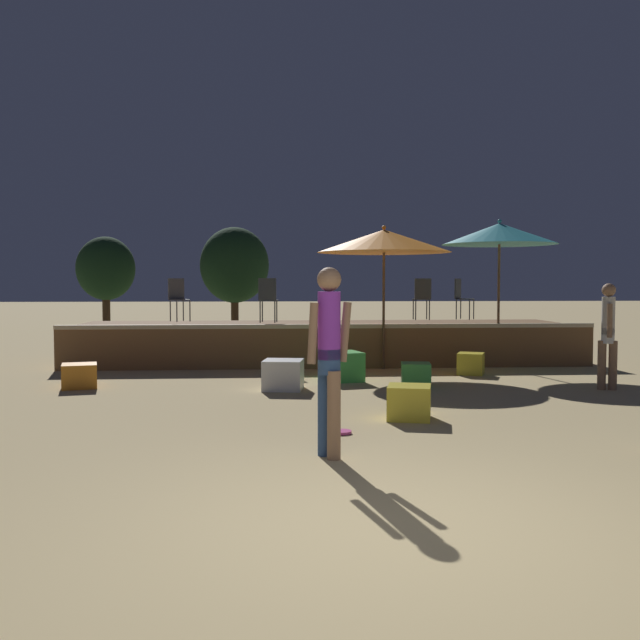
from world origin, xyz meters
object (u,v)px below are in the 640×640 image
(patio_umbrella_1, at_px, (384,241))
(bistro_chair_3, at_px, (422,295))
(person_3, at_px, (608,333))
(background_tree_1, at_px, (106,269))
(cube_seat_1, at_px, (416,375))
(background_tree_0, at_px, (235,265))
(bistro_chair_0, at_px, (268,296))
(cube_seat_0, at_px, (471,364))
(cube_seat_3, at_px, (283,375))
(cube_seat_2, at_px, (79,376))
(bistro_chair_2, at_px, (178,295))
(cube_seat_4, at_px, (409,402))
(person_2, at_px, (329,353))
(frisbee_disc, at_px, (341,432))
(cube_seat_5, at_px, (342,366))
(bistro_chair_1, at_px, (461,295))
(patio_umbrella_0, at_px, (499,234))

(patio_umbrella_1, xyz_separation_m, bistro_chair_3, (1.10, 1.58, -1.07))
(person_3, height_order, background_tree_1, background_tree_1)
(patio_umbrella_1, distance_m, cube_seat_1, 3.34)
(cube_seat_1, relative_size, background_tree_0, 0.14)
(cube_seat_1, distance_m, bistro_chair_0, 4.16)
(cube_seat_0, xyz_separation_m, cube_seat_3, (-3.46, -1.62, 0.04))
(cube_seat_2, relative_size, bistro_chair_2, 0.72)
(cube_seat_3, distance_m, cube_seat_4, 2.95)
(cube_seat_0, height_order, background_tree_1, background_tree_1)
(bistro_chair_3, bearing_deg, person_2, 73.55)
(cube_seat_0, bearing_deg, cube_seat_1, -131.97)
(cube_seat_0, xyz_separation_m, frisbee_disc, (-2.88, -4.94, -0.18))
(cube_seat_0, relative_size, frisbee_disc, 2.59)
(cube_seat_0, distance_m, bistro_chair_0, 4.26)
(bistro_chair_0, xyz_separation_m, bistro_chair_3, (3.35, 0.83, 0.00))
(bistro_chair_0, relative_size, background_tree_1, 0.27)
(frisbee_disc, bearing_deg, background_tree_0, 96.43)
(cube_seat_5, relative_size, person_3, 0.46)
(patio_umbrella_1, xyz_separation_m, bistro_chair_0, (-2.25, 0.76, -1.07))
(bistro_chair_1, height_order, bistro_chair_2, same)
(cube_seat_5, bearing_deg, cube_seat_1, -34.93)
(patio_umbrella_1, bearing_deg, cube_seat_5, -121.03)
(patio_umbrella_0, distance_m, cube_seat_1, 4.14)
(person_3, height_order, bistro_chair_0, bistro_chair_0)
(cube_seat_5, height_order, background_tree_1, background_tree_1)
(patio_umbrella_1, distance_m, person_2, 7.31)
(cube_seat_2, relative_size, person_2, 0.35)
(frisbee_disc, bearing_deg, cube_seat_3, 100.00)
(cube_seat_5, distance_m, background_tree_1, 16.09)
(bistro_chair_0, xyz_separation_m, bistro_chair_2, (-1.88, 0.66, 0.00))
(cube_seat_5, bearing_deg, cube_seat_2, -172.96)
(patio_umbrella_1, relative_size, cube_seat_3, 4.07)
(patio_umbrella_0, xyz_separation_m, cube_seat_4, (-2.81, -5.23, -2.43))
(cube_seat_3, bearing_deg, bistro_chair_2, 118.07)
(frisbee_disc, bearing_deg, bistro_chair_3, 71.43)
(person_2, distance_m, background_tree_1, 20.70)
(cube_seat_1, distance_m, bistro_chair_1, 4.83)
(bistro_chair_0, bearing_deg, cube_seat_2, 52.31)
(patio_umbrella_0, bearing_deg, background_tree_0, 115.00)
(cube_seat_0, bearing_deg, frisbee_disc, -120.20)
(cube_seat_0, xyz_separation_m, background_tree_1, (-9.61, 13.60, 1.99))
(cube_seat_4, distance_m, bistro_chair_3, 7.00)
(frisbee_disc, distance_m, background_tree_1, 19.85)
(cube_seat_5, bearing_deg, frisbee_disc, -95.76)
(cube_seat_4, xyz_separation_m, cube_seat_5, (-0.49, 3.48, 0.04))
(cube_seat_0, distance_m, background_tree_0, 14.57)
(person_2, xyz_separation_m, bistro_chair_1, (3.68, 8.82, 0.40))
(cube_seat_3, bearing_deg, patio_umbrella_1, 52.21)
(cube_seat_5, distance_m, bistro_chair_2, 4.54)
(bistro_chair_0, distance_m, background_tree_0, 11.93)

